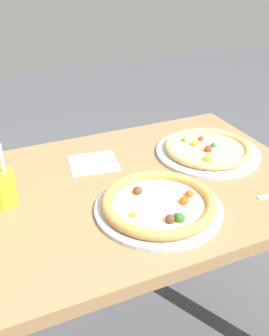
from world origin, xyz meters
TOP-DOWN VIEW (x-y plane):
  - dining_table at (0.00, 0.00)m, footprint 1.11×0.77m
  - pizza_near at (0.01, -0.16)m, footprint 0.36×0.36m
  - pizza_far at (0.33, 0.07)m, footprint 0.36×0.36m
  - drink_cup_colored at (-0.37, 0.05)m, footprint 0.07×0.07m
  - paper_napkin at (-0.07, 0.17)m, footprint 0.18×0.16m

SIDE VIEW (x-z plane):
  - dining_table at x=0.00m, z-range 0.25..1.00m
  - paper_napkin at x=-0.07m, z-range 0.75..0.75m
  - pizza_far at x=0.33m, z-range 0.74..0.79m
  - pizza_near at x=0.01m, z-range 0.75..0.79m
  - drink_cup_colored at x=-0.37m, z-range 0.71..0.90m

